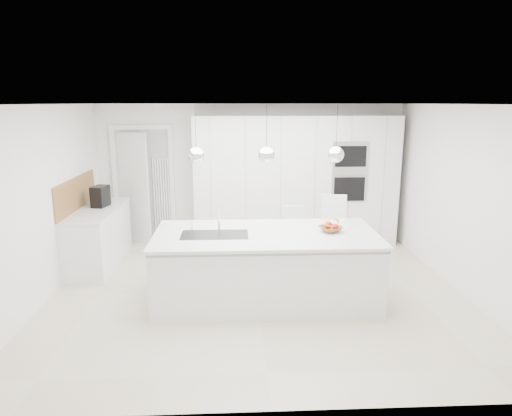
{
  "coord_description": "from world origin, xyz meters",
  "views": [
    {
      "loc": [
        -0.29,
        -5.82,
        2.53
      ],
      "look_at": [
        0.0,
        0.3,
        1.1
      ],
      "focal_mm": 32.0,
      "sensor_mm": 36.0,
      "label": 1
    }
  ],
  "objects_px": {
    "island_base": "(266,269)",
    "bar_stool_left": "(294,240)",
    "fruit_bowl": "(331,229)",
    "espresso_machine": "(100,196)",
    "bar_stool_right": "(335,236)"
  },
  "relations": [
    {
      "from": "island_base",
      "to": "bar_stool_left",
      "type": "distance_m",
      "value": 1.13
    },
    {
      "from": "island_base",
      "to": "fruit_bowl",
      "type": "relative_size",
      "value": 9.8
    },
    {
      "from": "island_base",
      "to": "fruit_bowl",
      "type": "distance_m",
      "value": 0.98
    },
    {
      "from": "espresso_machine",
      "to": "fruit_bowl",
      "type": "bearing_deg",
      "value": -13.87
    },
    {
      "from": "fruit_bowl",
      "to": "espresso_machine",
      "type": "distance_m",
      "value": 3.74
    },
    {
      "from": "bar_stool_left",
      "to": "fruit_bowl",
      "type": "bearing_deg",
      "value": -71.45
    },
    {
      "from": "island_base",
      "to": "bar_stool_right",
      "type": "bearing_deg",
      "value": 39.08
    },
    {
      "from": "bar_stool_left",
      "to": "bar_stool_right",
      "type": "relative_size",
      "value": 0.84
    },
    {
      "from": "island_base",
      "to": "fruit_bowl",
      "type": "height_order",
      "value": "fruit_bowl"
    },
    {
      "from": "fruit_bowl",
      "to": "bar_stool_left",
      "type": "relative_size",
      "value": 0.29
    },
    {
      "from": "bar_stool_left",
      "to": "bar_stool_right",
      "type": "height_order",
      "value": "bar_stool_right"
    },
    {
      "from": "bar_stool_left",
      "to": "bar_stool_right",
      "type": "bearing_deg",
      "value": -14.82
    },
    {
      "from": "espresso_machine",
      "to": "bar_stool_left",
      "type": "bearing_deg",
      "value": -0.77
    },
    {
      "from": "fruit_bowl",
      "to": "bar_stool_left",
      "type": "xyz_separation_m",
      "value": [
        -0.34,
        0.94,
        -0.44
      ]
    },
    {
      "from": "espresso_machine",
      "to": "bar_stool_right",
      "type": "relative_size",
      "value": 0.28
    }
  ]
}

